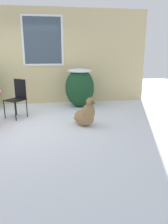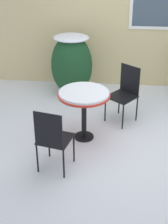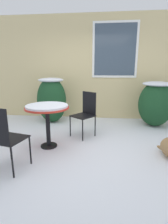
{
  "view_description": "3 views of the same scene",
  "coord_description": "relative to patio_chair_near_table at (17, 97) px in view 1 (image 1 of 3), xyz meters",
  "views": [
    {
      "loc": [
        0.86,
        -4.93,
        1.64
      ],
      "look_at": [
        1.59,
        -0.24,
        0.31
      ],
      "focal_mm": 35.0,
      "sensor_mm": 36.0,
      "label": 1
    },
    {
      "loc": [
        -0.18,
        -4.6,
        3.0
      ],
      "look_at": [
        -0.61,
        0.01,
        0.46
      ],
      "focal_mm": 55.0,
      "sensor_mm": 36.0,
      "label": 2
    },
    {
      "loc": [
        0.39,
        -2.98,
        1.44
      ],
      "look_at": [
        0.0,
        0.6,
        0.55
      ],
      "focal_mm": 28.0,
      "sensor_mm": 36.0,
      "label": 3
    }
  ],
  "objects": [
    {
      "name": "house_wall",
      "position": [
        0.02,
        1.53,
        0.96
      ],
      "size": [
        8.0,
        0.1,
        2.92
      ],
      "color": "#D1BC84",
      "rests_on": "ground_plane"
    },
    {
      "name": "shrub_middle",
      "position": [
        1.72,
        0.88,
        0.08
      ],
      "size": [
        0.86,
        0.86,
        1.14
      ],
      "color": "#194223",
      "rests_on": "ground_plane"
    },
    {
      "name": "patio_chair_near_table",
      "position": [
        0.0,
        0.0,
        0.0
      ],
      "size": [
        0.59,
        0.59,
        0.96
      ],
      "rotation": [
        0.0,
        0.0,
        -0.66
      ],
      "color": "black",
      "rests_on": "ground_plane"
    },
    {
      "name": "dog",
      "position": [
        1.6,
        -0.95,
        -0.28
      ],
      "size": [
        0.6,
        0.66,
        0.69
      ],
      "rotation": [
        0.0,
        0.0,
        0.56
      ],
      "color": "#937047",
      "rests_on": "ground_plane"
    },
    {
      "name": "ground_plane",
      "position": [
        -0.02,
        -0.67,
        -0.53
      ],
      "size": [
        16.0,
        16.0,
        0.0
      ],
      "primitive_type": "plane",
      "color": "white"
    }
  ]
}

